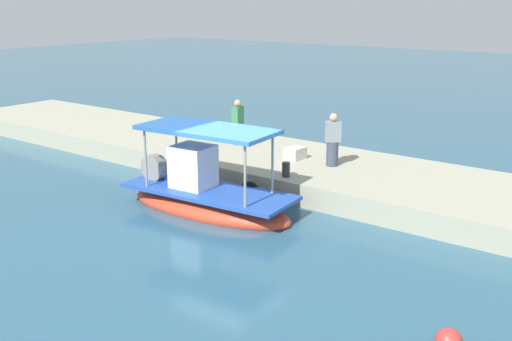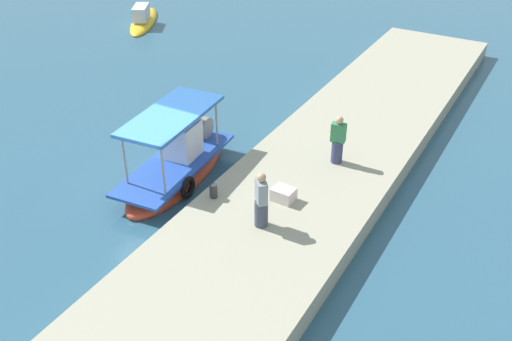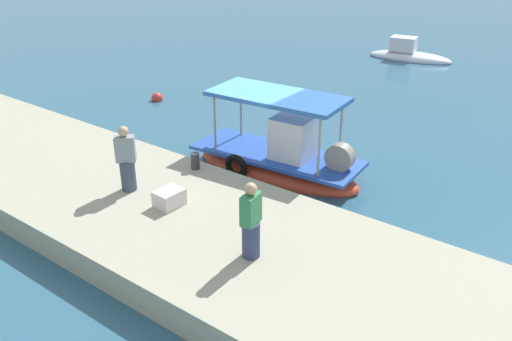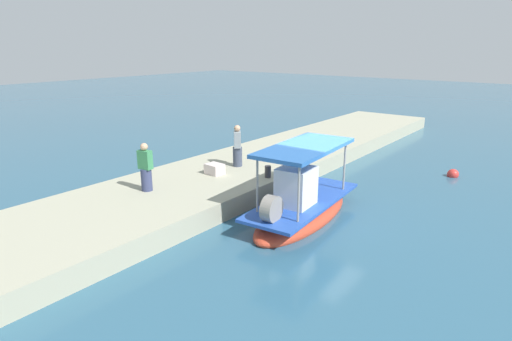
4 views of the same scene
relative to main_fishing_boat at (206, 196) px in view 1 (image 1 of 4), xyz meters
The scene contains 8 objects.
ground_plane 1.12m from the main_fishing_boat, 164.94° to the left, with size 120.00×120.00×0.00m, color #2E5B74.
dock_quay 4.42m from the main_fishing_boat, 103.00° to the right, with size 36.00×4.95×0.69m, color #A6A48B.
main_fishing_boat is the anchor object (origin of this frame).
fisherman_near_bollard 5.44m from the main_fishing_boat, 61.50° to the right, with size 0.43×0.51×1.68m.
fisherman_by_crate 4.67m from the main_fishing_boat, 112.33° to the right, with size 0.54×0.54×1.72m.
mooring_bollard 2.64m from the main_fishing_boat, 118.26° to the right, with size 0.24×0.24×0.46m, color #2D2D33.
cargo_crate 4.23m from the main_fishing_boat, 94.28° to the right, with size 0.67×0.53×0.40m, color beige.
marker_buoy 8.55m from the main_fishing_boat, 161.23° to the left, with size 0.48×0.48×0.48m.
Camera 1 is at (-9.87, 11.88, 5.89)m, focal length 41.61 mm.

